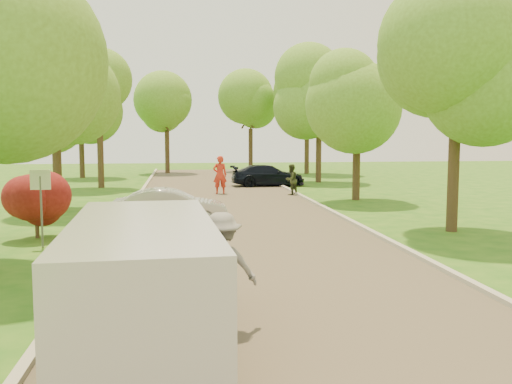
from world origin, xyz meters
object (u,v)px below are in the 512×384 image
dark_sedan (268,175)px  person_olive (291,180)px  longboard (222,322)px  street_sign (41,192)px  person_striped (220,175)px  silver_sedan (171,207)px  skateboarder (222,267)px  minivan (143,283)px

dark_sedan → person_olive: bearing=-177.8°
longboard → person_olive: person_olive is taller
street_sign → longboard: bearing=-58.4°
street_sign → person_striped: bearing=66.5°
silver_sedan → longboard: bearing=-173.8°
street_sign → person_striped: (5.90, 13.56, -0.56)m
skateboarder → minivan: bearing=33.6°
dark_sedan → longboard: bearing=167.0°
street_sign → silver_sedan: street_sign is taller
person_olive → longboard: bearing=34.5°
minivan → person_striped: size_ratio=2.61×
person_olive → minivan: bearing=31.9°
skateboarder → silver_sedan: bearing=-85.3°
skateboarder → person_striped: (1.40, 20.87, -0.01)m
street_sign → longboard: (4.50, -7.31, -1.46)m
street_sign → person_olive: 15.79m
silver_sedan → skateboarder: size_ratio=2.18×
dark_sedan → skateboarder: size_ratio=2.48×
street_sign → person_striped: size_ratio=1.08×
person_striped → person_olive: 3.76m
dark_sedan → person_striped: 5.26m
longboard → person_striped: bearing=-94.5°
minivan → longboard: bearing=31.4°
silver_sedan → skateboarder: skateboarder is taller
longboard → person_striped: 20.94m
street_sign → skateboarder: size_ratio=1.21×
silver_sedan → person_olive: size_ratio=2.46×
person_striped → street_sign: bearing=65.2°
silver_sedan → person_striped: 10.58m
street_sign → person_striped: 14.80m
minivan → skateboarder: size_ratio=2.93×
silver_sedan → person_striped: bearing=-12.4°
person_striped → person_olive: (3.62, -0.99, -0.21)m
person_olive → street_sign: bearing=11.5°
longboard → person_striped: person_striped is taller
street_sign → silver_sedan: size_ratio=0.56×
silver_sedan → dark_sedan: 15.51m
street_sign → skateboarder: bearing=-58.4°
dark_sedan → skateboarder: 25.46m
person_striped → minivan: bearing=81.8°
dark_sedan → longboard: (-4.60, -25.03, -0.55)m
minivan → person_striped: person_striped is taller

